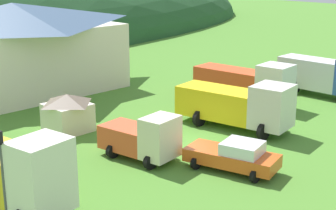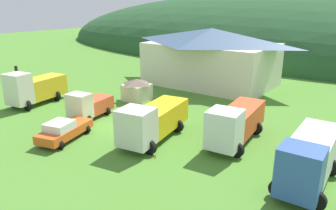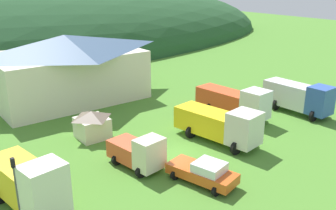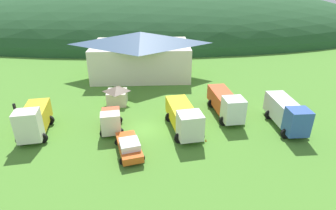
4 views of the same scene
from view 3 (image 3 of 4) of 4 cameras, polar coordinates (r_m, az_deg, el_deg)
name	(u,v)px [view 3 (image 3 of 4)]	position (r m, az deg, el deg)	size (l,w,h in m)	color
ground_plane	(177,154)	(30.50, 1.32, -7.46)	(200.00, 200.00, 0.00)	#4C842D
depot_building	(67,67)	(44.24, -15.06, 5.60)	(17.14, 11.24, 7.41)	silver
play_shed_cream	(92,124)	(33.67, -11.40, -2.84)	(2.75, 2.78, 2.48)	beige
heavy_rig_striped	(29,183)	(24.52, -20.25, -10.96)	(3.70, 6.78, 3.74)	silver
light_truck_cream	(139,152)	(28.03, -4.45, -7.08)	(2.92, 4.77, 2.69)	beige
flatbed_truck_yellow	(220,124)	(32.32, 7.92, -2.84)	(3.96, 8.02, 3.27)	silver
heavy_rig_white	(235,101)	(38.28, 10.11, 0.56)	(3.52, 8.07, 3.32)	white
box_truck_blue	(299,96)	(41.08, 19.20, 1.24)	(3.12, 7.18, 3.33)	#3356AD
service_pickup_orange	(203,172)	(26.36, 5.39, -10.05)	(3.17, 5.25, 1.66)	#DB571E
traffic_light_west	(16,185)	(22.96, -21.98, -11.12)	(0.20, 0.32, 4.25)	#4C4C51
traffic_cone_near_pickup	(257,145)	(33.01, 13.31, -5.85)	(0.36, 0.36, 0.59)	orange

